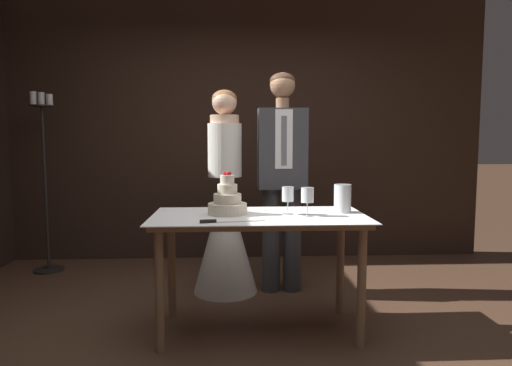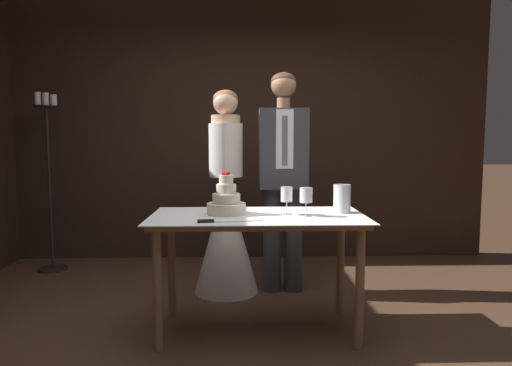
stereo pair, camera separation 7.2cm
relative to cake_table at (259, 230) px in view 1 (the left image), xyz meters
The scene contains 11 objects.
ground_plane 0.72m from the cake_table, 104.45° to the right, with size 40.00×40.00×0.00m, color #4C3323.
wall_back 2.11m from the cake_table, 91.38° to the left, with size 5.18×0.12×2.78m, color black.
cake_table is the anchor object (origin of this frame).
tiered_cake 0.28m from the cake_table, 166.97° to the left, with size 0.26×0.26×0.29m.
cake_knife 0.38m from the cake_table, 134.27° to the right, with size 0.40×0.08×0.02m.
wine_glass_near 0.30m from the cake_table, ahead, with size 0.08×0.08×0.19m.
wine_glass_middle 0.39m from the cake_table, ahead, with size 0.08×0.08×0.19m.
hurricane_candle 0.61m from the cake_table, ahead, with size 0.12×0.12×0.19m.
bride 0.85m from the cake_table, 106.45° to the left, with size 0.54×0.54×1.70m.
groom 0.91m from the cake_table, 73.54° to the left, with size 0.40×0.25×1.84m.
candle_stand 2.50m from the cake_table, 142.91° to the left, with size 0.28×0.28×1.74m.
Camera 1 is at (-0.12, -2.79, 1.29)m, focal length 32.00 mm.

